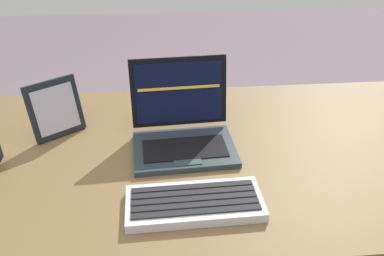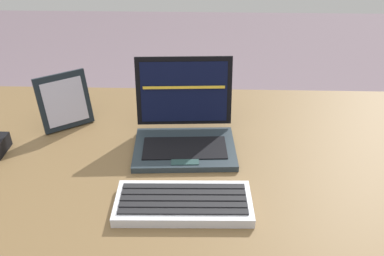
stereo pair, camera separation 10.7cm
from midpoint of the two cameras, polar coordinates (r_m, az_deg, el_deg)
The scene contains 4 objects.
desk at distance 1.18m, azimuth 2.67°, elevation -7.33°, with size 1.60×0.79×0.73m.
laptop_front at distance 1.13m, azimuth 1.64°, elevation -0.22°, with size 0.29×0.25×0.23m.
external_keyboard at distance 0.94m, azimuth 2.10°, elevation -10.66°, with size 0.32×0.14×0.03m.
photo_frame at distance 1.24m, azimuth -15.30°, elevation 3.57°, with size 0.15×0.12×0.17m.
Camera 2 is at (0.03, -0.92, 1.38)m, focal length 37.63 mm.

